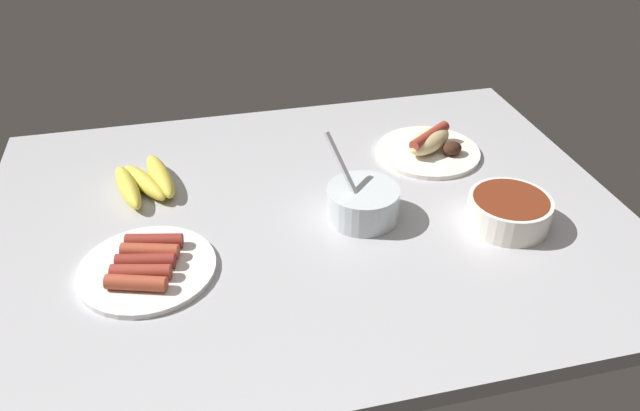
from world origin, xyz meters
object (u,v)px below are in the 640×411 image
object	(u,v)px
plate_sausages	(147,266)
banana_bunch	(145,181)
bowl_coleslaw	(363,202)
plate_hotdog_assembled	(430,146)
bowl_chili	(509,210)

from	to	relation	value
plate_sausages	banana_bunch	bearing A→B (deg)	-90.06
bowl_coleslaw	plate_hotdog_assembled	size ratio (longest dim) A/B	0.68
banana_bunch	plate_hotdog_assembled	size ratio (longest dim) A/B	0.87
banana_bunch	bowl_chili	bearing A→B (deg)	157.08
banana_bunch	plate_sausages	bearing A→B (deg)	89.94
plate_sausages	plate_hotdog_assembled	bearing A→B (deg)	-156.58
bowl_coleslaw	bowl_chili	xyz separation A→B (cm)	(-25.24, 8.24, -0.42)
banana_bunch	bowl_chili	world-z (taller)	bowl_chili
banana_bunch	bowl_chili	xyz separation A→B (cm)	(-64.42, 27.24, 1.13)
bowl_coleslaw	banana_bunch	bearing A→B (deg)	-25.86
banana_bunch	plate_sausages	xyz separation A→B (cm)	(0.03, 25.66, -0.80)
bowl_chili	plate_hotdog_assembled	bearing A→B (deg)	-81.40
bowl_coleslaw	plate_sausages	size ratio (longest dim) A/B	0.67
banana_bunch	plate_hotdog_assembled	bearing A→B (deg)	-179.58
plate_hotdog_assembled	bowl_chili	bearing A→B (deg)	98.60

